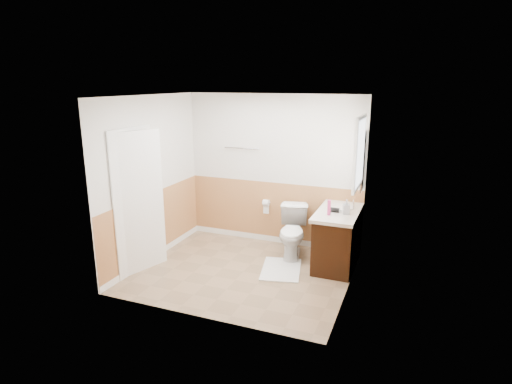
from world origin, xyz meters
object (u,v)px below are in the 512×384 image
at_px(toilet, 293,232).
at_px(vanity_cabinet, 338,239).
at_px(soap_dispenser, 346,207).
at_px(bath_mat, 281,269).
at_px(lotion_bottle, 329,208).

xyz_separation_m(toilet, vanity_cabinet, (0.72, -0.06, 0.01)).
bearing_deg(toilet, soap_dispenser, -25.01).
bearing_deg(toilet, bath_mat, -102.59).
distance_m(bath_mat, soap_dispenser, 1.32).
bearing_deg(toilet, lotion_bottle, -40.34).
bearing_deg(bath_mat, toilet, 90.00).
bearing_deg(toilet, vanity_cabinet, -17.76).
xyz_separation_m(lotion_bottle, soap_dispenser, (0.22, 0.14, -0.00)).
bearing_deg(vanity_cabinet, toilet, 174.83).
xyz_separation_m(toilet, lotion_bottle, (0.62, -0.32, 0.57)).
height_order(toilet, soap_dispenser, soap_dispenser).
xyz_separation_m(toilet, bath_mat, (0.00, -0.56, -0.38)).
bearing_deg(lotion_bottle, toilet, 152.24).
height_order(lotion_bottle, soap_dispenser, lotion_bottle).
relative_size(toilet, bath_mat, 0.98).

